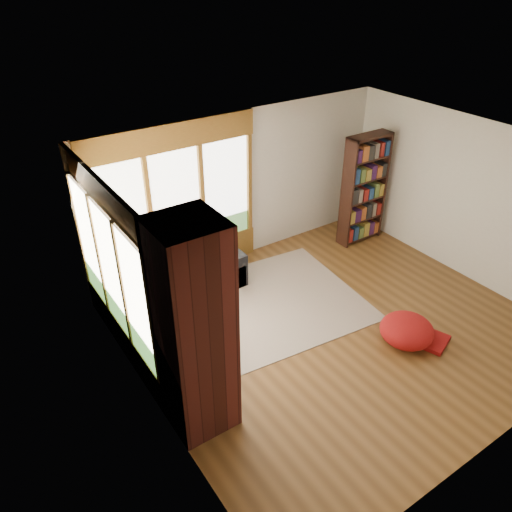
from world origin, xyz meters
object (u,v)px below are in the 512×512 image
bookshelf (364,190)px  pouf (407,330)px  sectional_sofa (160,298)px  dog_tan (174,261)px  area_rug (260,306)px  dog_brindle (159,302)px  brick_chimney (194,331)px

bookshelf → pouf: 3.05m
sectional_sofa → dog_tan: (0.30, 0.04, 0.51)m
area_rug → sectional_sofa: bearing=152.9°
dog_brindle → sectional_sofa: bearing=-20.6°
area_rug → dog_brindle: dog_brindle is taller
area_rug → dog_tan: size_ratio=2.77×
brick_chimney → pouf: 3.23m
sectional_sofa → dog_tan: bearing=7.8°
brick_chimney → dog_tan: brick_chimney is taller
sectional_sofa → area_rug: sectional_sofa is taller
brick_chimney → pouf: bearing=-8.3°
brick_chimney → dog_tan: bearing=70.4°
sectional_sofa → bookshelf: 4.16m
sectional_sofa → dog_brindle: 0.84m
area_rug → pouf: 2.19m
dog_tan → brick_chimney: bearing=-123.6°
bookshelf → dog_tan: bookshelf is taller
brick_chimney → pouf: brick_chimney is taller
pouf → dog_brindle: (-2.83, 1.82, 0.53)m
brick_chimney → area_rug: (1.79, 1.36, -1.29)m
bookshelf → area_rug: bearing=-165.5°
bookshelf → dog_tan: 3.80m
pouf → dog_brindle: dog_brindle is taller
bookshelf → sectional_sofa: bearing=-179.6°
bookshelf → dog_brindle: bookshelf is taller
bookshelf → dog_brindle: (-4.36, -0.69, -0.27)m
bookshelf → dog_tan: size_ratio=1.84×
sectional_sofa → pouf: 3.58m
brick_chimney → pouf: (3.01, -0.44, -1.09)m
bookshelf → pouf: bookshelf is taller
sectional_sofa → pouf: sectional_sofa is taller
dog_tan → area_rug: bearing=-48.8°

